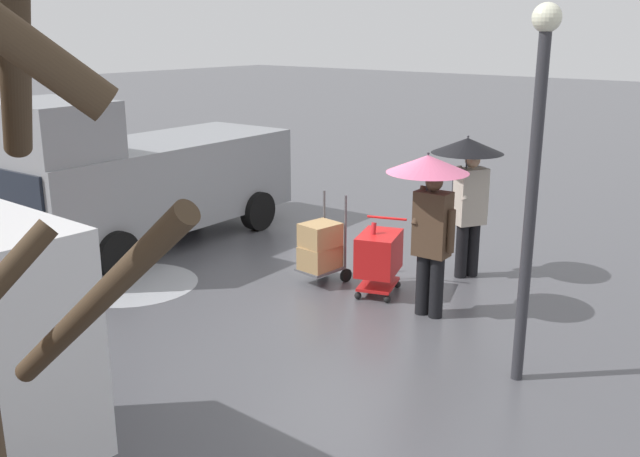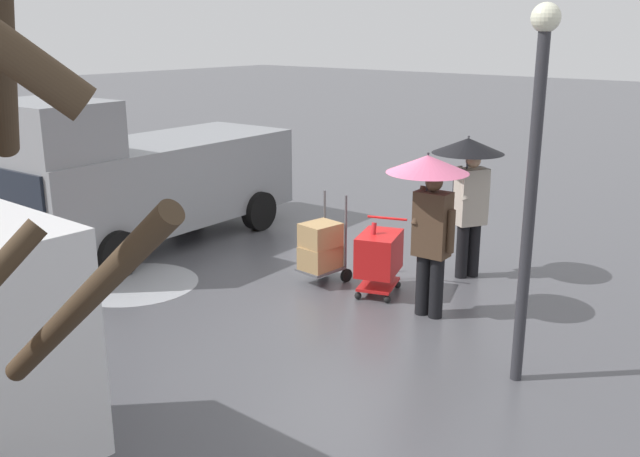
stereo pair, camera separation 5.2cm
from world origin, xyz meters
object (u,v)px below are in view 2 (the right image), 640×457
at_px(cargo_van_parked_right, 141,178).
at_px(pedestrian_black_side, 469,175).
at_px(pedestrian_pink_side, 429,197).
at_px(street_lamp, 534,161).
at_px(hand_dolly_boxes, 321,247).
at_px(shopping_cart_vendor, 379,255).

distance_m(cargo_van_parked_right, pedestrian_black_side, 5.48).
xyz_separation_m(pedestrian_pink_side, street_lamp, (-1.69, 0.90, 0.79)).
bearing_deg(street_lamp, cargo_van_parked_right, -4.15).
height_order(pedestrian_pink_side, street_lamp, street_lamp).
bearing_deg(street_lamp, hand_dolly_boxes, -15.43).
bearing_deg(shopping_cart_vendor, street_lamp, 156.36).
distance_m(cargo_van_parked_right, shopping_cart_vendor, 4.57).
distance_m(hand_dolly_boxes, pedestrian_black_side, 2.40).
height_order(cargo_van_parked_right, shopping_cart_vendor, cargo_van_parked_right).
distance_m(shopping_cart_vendor, pedestrian_black_side, 1.82).
relative_size(shopping_cart_vendor, pedestrian_black_side, 0.49).
relative_size(pedestrian_black_side, street_lamp, 0.56).
distance_m(pedestrian_black_side, street_lamp, 3.33).
bearing_deg(cargo_van_parked_right, street_lamp, 175.85).
distance_m(pedestrian_pink_side, pedestrian_black_side, 1.67).
bearing_deg(street_lamp, shopping_cart_vendor, -23.64).
bearing_deg(shopping_cart_vendor, hand_dolly_boxes, 10.46).
relative_size(shopping_cart_vendor, hand_dolly_boxes, 0.79).
xyz_separation_m(shopping_cart_vendor, hand_dolly_boxes, (0.91, 0.17, -0.03)).
relative_size(pedestrian_pink_side, street_lamp, 0.56).
bearing_deg(pedestrian_black_side, shopping_cart_vendor, 67.28).
height_order(pedestrian_black_side, street_lamp, street_lamp).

